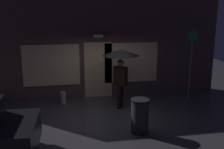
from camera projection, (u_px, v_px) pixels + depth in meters
The scene contains 6 objects.
ground_plane at pixel (107, 117), 9.35m from camera, with size 18.00×18.00×0.00m, color #423F44.
building_facade at pixel (97, 46), 11.11m from camera, with size 9.87×0.48×4.11m.
person_with_umbrella at pixel (121, 60), 9.76m from camera, with size 1.26×1.26×2.12m.
street_sign_post at pixel (191, 61), 10.60m from camera, with size 0.40×0.07×2.75m.
sidewalk_bollard at pixel (63, 98), 10.51m from camera, with size 0.21×0.21×0.45m, color #B2A899.
trash_bin at pixel (140, 116), 8.10m from camera, with size 0.53×0.53×1.00m.
Camera 1 is at (-1.38, -8.64, 3.58)m, focal length 45.22 mm.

